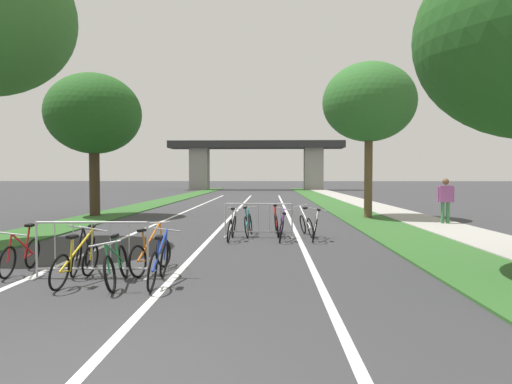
{
  "coord_description": "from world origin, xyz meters",
  "views": [
    {
      "loc": [
        1.77,
        -3.55,
        1.88
      ],
      "look_at": [
        0.9,
        24.71,
        0.84
      ],
      "focal_mm": 31.15,
      "sensor_mm": 36.0,
      "label": 1
    }
  ],
  "objects_px": {
    "bicycle_silver_5": "(232,227)",
    "bicycle_teal_4": "(248,224)",
    "crowd_barrier_nearest": "(92,250)",
    "bicycle_white_0": "(315,227)",
    "bicycle_green_2": "(117,265)",
    "bicycle_yellow_8": "(76,263)",
    "tree_right_oak_mid": "(369,103)",
    "bicycle_blue_9": "(159,263)",
    "tree_left_pine_far": "(94,114)",
    "bicycle_purple_7": "(281,228)",
    "pedestrian_in_red_jacket": "(445,197)",
    "bicycle_red_1": "(276,223)",
    "bicycle_orange_3": "(151,254)",
    "bicycle_red_11": "(21,255)",
    "bicycle_black_6": "(84,253)",
    "bicycle_white_10": "(306,224)",
    "crowd_barrier_second": "(258,221)"
  },
  "relations": [
    {
      "from": "bicycle_green_2",
      "to": "bicycle_yellow_8",
      "type": "height_order",
      "value": "bicycle_yellow_8"
    },
    {
      "from": "bicycle_red_1",
      "to": "bicycle_yellow_8",
      "type": "distance_m",
      "value": 7.3
    },
    {
      "from": "bicycle_silver_5",
      "to": "bicycle_purple_7",
      "type": "xyz_separation_m",
      "value": [
        1.45,
        -0.05,
        -0.01
      ]
    },
    {
      "from": "bicycle_white_0",
      "to": "bicycle_red_1",
      "type": "height_order",
      "value": "bicycle_red_1"
    },
    {
      "from": "tree_left_pine_far",
      "to": "bicycle_purple_7",
      "type": "height_order",
      "value": "tree_left_pine_far"
    },
    {
      "from": "tree_left_pine_far",
      "to": "bicycle_red_1",
      "type": "height_order",
      "value": "tree_left_pine_far"
    },
    {
      "from": "tree_right_oak_mid",
      "to": "bicycle_blue_9",
      "type": "height_order",
      "value": "tree_right_oak_mid"
    },
    {
      "from": "bicycle_orange_3",
      "to": "bicycle_white_0",
      "type": "bearing_deg",
      "value": 64.69
    },
    {
      "from": "crowd_barrier_nearest",
      "to": "bicycle_white_0",
      "type": "height_order",
      "value": "crowd_barrier_nearest"
    },
    {
      "from": "bicycle_green_2",
      "to": "bicycle_purple_7",
      "type": "bearing_deg",
      "value": -126.3
    },
    {
      "from": "crowd_barrier_second",
      "to": "bicycle_green_2",
      "type": "xyz_separation_m",
      "value": [
        -2.29,
        -5.91,
        -0.17
      ]
    },
    {
      "from": "bicycle_green_2",
      "to": "bicycle_white_10",
      "type": "distance_m",
      "value": 7.36
    },
    {
      "from": "bicycle_blue_9",
      "to": "bicycle_red_11",
      "type": "relative_size",
      "value": 1.07
    },
    {
      "from": "tree_right_oak_mid",
      "to": "bicycle_red_1",
      "type": "bearing_deg",
      "value": -126.35
    },
    {
      "from": "tree_left_pine_far",
      "to": "bicycle_silver_5",
      "type": "height_order",
      "value": "tree_left_pine_far"
    },
    {
      "from": "bicycle_yellow_8",
      "to": "pedestrian_in_red_jacket",
      "type": "bearing_deg",
      "value": 47.1
    },
    {
      "from": "bicycle_white_10",
      "to": "pedestrian_in_red_jacket",
      "type": "height_order",
      "value": "pedestrian_in_red_jacket"
    },
    {
      "from": "tree_left_pine_far",
      "to": "bicycle_white_0",
      "type": "relative_size",
      "value": 3.9
    },
    {
      "from": "crowd_barrier_nearest",
      "to": "bicycle_green_2",
      "type": "relative_size",
      "value": 1.25
    },
    {
      "from": "tree_right_oak_mid",
      "to": "bicycle_silver_5",
      "type": "height_order",
      "value": "tree_right_oak_mid"
    },
    {
      "from": "bicycle_red_1",
      "to": "pedestrian_in_red_jacket",
      "type": "xyz_separation_m",
      "value": [
        6.43,
        2.99,
        0.7
      ]
    },
    {
      "from": "bicycle_red_1",
      "to": "bicycle_silver_5",
      "type": "bearing_deg",
      "value": -143.86
    },
    {
      "from": "bicycle_green_2",
      "to": "bicycle_orange_3",
      "type": "distance_m",
      "value": 1.07
    },
    {
      "from": "crowd_barrier_second",
      "to": "pedestrian_in_red_jacket",
      "type": "distance_m",
      "value": 7.84
    },
    {
      "from": "bicycle_orange_3",
      "to": "bicycle_yellow_8",
      "type": "height_order",
      "value": "same"
    },
    {
      "from": "pedestrian_in_red_jacket",
      "to": "bicycle_red_1",
      "type": "bearing_deg",
      "value": -152.15
    },
    {
      "from": "crowd_barrier_second",
      "to": "bicycle_white_10",
      "type": "bearing_deg",
      "value": 15.55
    },
    {
      "from": "crowd_barrier_second",
      "to": "bicycle_silver_5",
      "type": "height_order",
      "value": "crowd_barrier_second"
    },
    {
      "from": "bicycle_silver_5",
      "to": "bicycle_yellow_8",
      "type": "relative_size",
      "value": 1.02
    },
    {
      "from": "crowd_barrier_second",
      "to": "bicycle_white_0",
      "type": "xyz_separation_m",
      "value": [
        1.66,
        -0.47,
        -0.13
      ]
    },
    {
      "from": "tree_right_oak_mid",
      "to": "bicycle_teal_4",
      "type": "bearing_deg",
      "value": -131.24
    },
    {
      "from": "bicycle_teal_4",
      "to": "bicycle_black_6",
      "type": "height_order",
      "value": "bicycle_black_6"
    },
    {
      "from": "crowd_barrier_second",
      "to": "bicycle_yellow_8",
      "type": "height_order",
      "value": "crowd_barrier_second"
    },
    {
      "from": "bicycle_silver_5",
      "to": "pedestrian_in_red_jacket",
      "type": "height_order",
      "value": "pedestrian_in_red_jacket"
    },
    {
      "from": "bicycle_black_6",
      "to": "bicycle_red_11",
      "type": "xyz_separation_m",
      "value": [
        -1.15,
        -0.2,
        -0.01
      ]
    },
    {
      "from": "bicycle_silver_5",
      "to": "bicycle_teal_4",
      "type": "bearing_deg",
      "value": 66.67
    },
    {
      "from": "bicycle_black_6",
      "to": "bicycle_purple_7",
      "type": "distance_m",
      "value": 5.87
    },
    {
      "from": "bicycle_white_0",
      "to": "pedestrian_in_red_jacket",
      "type": "bearing_deg",
      "value": 42.64
    },
    {
      "from": "pedestrian_in_red_jacket",
      "to": "bicycle_white_0",
      "type": "bearing_deg",
      "value": -140.11
    },
    {
      "from": "crowd_barrier_nearest",
      "to": "bicycle_yellow_8",
      "type": "relative_size",
      "value": 1.26
    },
    {
      "from": "bicycle_silver_5",
      "to": "bicycle_white_10",
      "type": "bearing_deg",
      "value": 23.85
    },
    {
      "from": "pedestrian_in_red_jacket",
      "to": "bicycle_white_10",
      "type": "bearing_deg",
      "value": -147.5
    },
    {
      "from": "bicycle_orange_3",
      "to": "bicycle_green_2",
      "type": "bearing_deg",
      "value": -93.28
    },
    {
      "from": "bicycle_green_2",
      "to": "bicycle_red_11",
      "type": "relative_size",
      "value": 1.06
    },
    {
      "from": "tree_left_pine_far",
      "to": "bicycle_yellow_8",
      "type": "distance_m",
      "value": 13.99
    },
    {
      "from": "bicycle_teal_4",
      "to": "bicycle_red_1",
      "type": "bearing_deg",
      "value": 11.11
    },
    {
      "from": "bicycle_green_2",
      "to": "bicycle_yellow_8",
      "type": "distance_m",
      "value": 0.75
    },
    {
      "from": "bicycle_yellow_8",
      "to": "pedestrian_in_red_jacket",
      "type": "distance_m",
      "value": 13.71
    },
    {
      "from": "bicycle_green_2",
      "to": "bicycle_red_11",
      "type": "bearing_deg",
      "value": -28.98
    },
    {
      "from": "bicycle_purple_7",
      "to": "pedestrian_in_red_jacket",
      "type": "relative_size",
      "value": 0.93
    }
  ]
}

